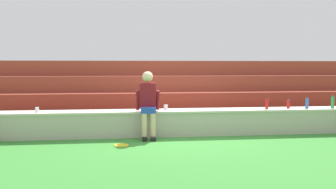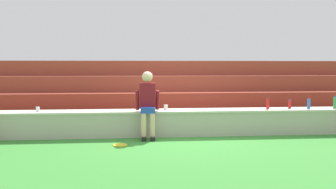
{
  "view_description": "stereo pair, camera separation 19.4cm",
  "coord_description": "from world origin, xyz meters",
  "px_view_note": "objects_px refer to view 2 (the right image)",
  "views": [
    {
      "loc": [
        -1.22,
        -7.5,
        1.53
      ],
      "look_at": [
        -0.3,
        0.28,
        0.91
      ],
      "focal_mm": 38.07,
      "sensor_mm": 36.0,
      "label": 1
    },
    {
      "loc": [
        -1.03,
        -7.52,
        1.53
      ],
      "look_at": [
        -0.3,
        0.28,
        0.91
      ],
      "focal_mm": 38.07,
      "sensor_mm": 36.0,
      "label": 2
    }
  ],
  "objects_px": {
    "water_bottle_mid_left": "(309,103)",
    "plastic_cup_left_end": "(166,107)",
    "water_bottle_near_left": "(335,102)",
    "plastic_cup_right_end": "(38,109)",
    "frisbee": "(120,145)",
    "water_bottle_mid_right": "(290,104)",
    "person_left_of_center": "(148,102)",
    "water_bottle_near_right": "(268,104)"
  },
  "relations": [
    {
      "from": "water_bottle_near_right",
      "to": "water_bottle_mid_left",
      "type": "relative_size",
      "value": 1.07
    },
    {
      "from": "water_bottle_mid_left",
      "to": "plastic_cup_left_end",
      "type": "relative_size",
      "value": 2.15
    },
    {
      "from": "water_bottle_mid_left",
      "to": "frisbee",
      "type": "distance_m",
      "value": 4.41
    },
    {
      "from": "water_bottle_near_left",
      "to": "plastic_cup_left_end",
      "type": "distance_m",
      "value": 3.93
    },
    {
      "from": "water_bottle_near_right",
      "to": "water_bottle_mid_right",
      "type": "height_order",
      "value": "water_bottle_near_right"
    },
    {
      "from": "water_bottle_near_right",
      "to": "water_bottle_mid_left",
      "type": "xyz_separation_m",
      "value": [
        0.97,
        0.02,
        -0.01
      ]
    },
    {
      "from": "water_bottle_mid_right",
      "to": "plastic_cup_right_end",
      "type": "height_order",
      "value": "water_bottle_mid_right"
    },
    {
      "from": "water_bottle_near_left",
      "to": "plastic_cup_right_end",
      "type": "relative_size",
      "value": 2.64
    },
    {
      "from": "frisbee",
      "to": "plastic_cup_right_end",
      "type": "bearing_deg",
      "value": 152.62
    },
    {
      "from": "frisbee",
      "to": "water_bottle_mid_left",
      "type": "bearing_deg",
      "value": 12.48
    },
    {
      "from": "plastic_cup_right_end",
      "to": "person_left_of_center",
      "type": "bearing_deg",
      "value": -5.89
    },
    {
      "from": "water_bottle_near_right",
      "to": "water_bottle_mid_left",
      "type": "bearing_deg",
      "value": 1.06
    },
    {
      "from": "person_left_of_center",
      "to": "water_bottle_mid_right",
      "type": "distance_m",
      "value": 3.28
    },
    {
      "from": "water_bottle_near_left",
      "to": "frisbee",
      "type": "relative_size",
      "value": 1.01
    },
    {
      "from": "person_left_of_center",
      "to": "water_bottle_mid_left",
      "type": "relative_size",
      "value": 5.74
    },
    {
      "from": "person_left_of_center",
      "to": "water_bottle_mid_right",
      "type": "height_order",
      "value": "person_left_of_center"
    },
    {
      "from": "person_left_of_center",
      "to": "water_bottle_near_right",
      "type": "relative_size",
      "value": 5.36
    },
    {
      "from": "water_bottle_near_left",
      "to": "plastic_cup_right_end",
      "type": "distance_m",
      "value": 6.67
    },
    {
      "from": "water_bottle_mid_right",
      "to": "plastic_cup_right_end",
      "type": "distance_m",
      "value": 5.6
    },
    {
      "from": "water_bottle_mid_left",
      "to": "person_left_of_center",
      "type": "bearing_deg",
      "value": -175.89
    },
    {
      "from": "water_bottle_mid_left",
      "to": "water_bottle_mid_right",
      "type": "bearing_deg",
      "value": 175.24
    },
    {
      "from": "water_bottle_near_right",
      "to": "frisbee",
      "type": "xyz_separation_m",
      "value": [
        -3.29,
        -0.93,
        -0.68
      ]
    },
    {
      "from": "plastic_cup_left_end",
      "to": "frisbee",
      "type": "xyz_separation_m",
      "value": [
        -0.97,
        -0.98,
        -0.61
      ]
    },
    {
      "from": "water_bottle_near_left",
      "to": "water_bottle_near_right",
      "type": "bearing_deg",
      "value": -178.96
    },
    {
      "from": "water_bottle_near_right",
      "to": "water_bottle_near_left",
      "type": "relative_size",
      "value": 0.95
    },
    {
      "from": "water_bottle_near_right",
      "to": "water_bottle_near_left",
      "type": "height_order",
      "value": "water_bottle_near_left"
    },
    {
      "from": "water_bottle_mid_left",
      "to": "water_bottle_mid_right",
      "type": "relative_size",
      "value": 1.21
    },
    {
      "from": "person_left_of_center",
      "to": "frisbee",
      "type": "height_order",
      "value": "person_left_of_center"
    },
    {
      "from": "water_bottle_mid_left",
      "to": "water_bottle_mid_right",
      "type": "xyz_separation_m",
      "value": [
        -0.44,
        0.04,
        -0.02
      ]
    },
    {
      "from": "person_left_of_center",
      "to": "water_bottle_near_left",
      "type": "height_order",
      "value": "person_left_of_center"
    },
    {
      "from": "water_bottle_near_left",
      "to": "frisbee",
      "type": "height_order",
      "value": "water_bottle_near_left"
    },
    {
      "from": "plastic_cup_left_end",
      "to": "water_bottle_mid_right",
      "type": "bearing_deg",
      "value": -0.09
    },
    {
      "from": "plastic_cup_left_end",
      "to": "frisbee",
      "type": "bearing_deg",
      "value": -134.66
    },
    {
      "from": "water_bottle_mid_left",
      "to": "frisbee",
      "type": "bearing_deg",
      "value": -167.52
    },
    {
      "from": "plastic_cup_left_end",
      "to": "person_left_of_center",
      "type": "bearing_deg",
      "value": -143.52
    },
    {
      "from": "water_bottle_near_right",
      "to": "plastic_cup_right_end",
      "type": "distance_m",
      "value": 5.06
    },
    {
      "from": "water_bottle_near_right",
      "to": "plastic_cup_left_end",
      "type": "relative_size",
      "value": 2.3
    },
    {
      "from": "person_left_of_center",
      "to": "water_bottle_near_left",
      "type": "bearing_deg",
      "value": 3.65
    },
    {
      "from": "plastic_cup_right_end",
      "to": "frisbee",
      "type": "distance_m",
      "value": 2.09
    },
    {
      "from": "person_left_of_center",
      "to": "frisbee",
      "type": "bearing_deg",
      "value": -129.46
    },
    {
      "from": "water_bottle_near_right",
      "to": "plastic_cup_right_end",
      "type": "bearing_deg",
      "value": -179.92
    },
    {
      "from": "water_bottle_mid_left",
      "to": "frisbee",
      "type": "height_order",
      "value": "water_bottle_mid_left"
    }
  ]
}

